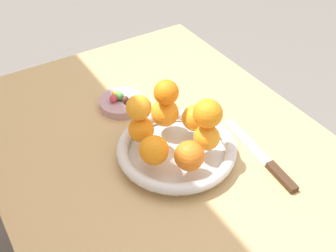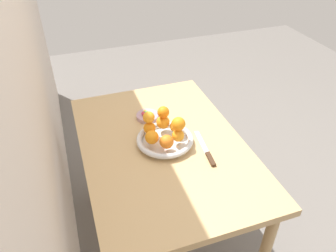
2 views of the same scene
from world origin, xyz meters
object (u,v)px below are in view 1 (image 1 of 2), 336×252
(orange_7, at_px, (208,114))
(candy_ball_1, at_px, (120,96))
(fruit_bowl, at_px, (176,149))
(orange_1, at_px, (189,156))
(orange_8, at_px, (166,92))
(candy_ball_2, at_px, (116,95))
(orange_4, at_px, (165,113))
(orange_6, at_px, (139,108))
(orange_3, at_px, (195,118))
(knife, at_px, (265,159))
(candy_ball_3, at_px, (125,100))
(orange_5, at_px, (141,130))
(orange_2, at_px, (207,137))
(candy_dish, at_px, (122,103))
(candy_ball_0, at_px, (113,99))
(orange_0, at_px, (154,150))
(candy_ball_4, at_px, (131,101))

(orange_7, relative_size, candy_ball_1, 2.94)
(fruit_bowl, distance_m, orange_1, 0.09)
(orange_8, height_order, candy_ball_2, orange_8)
(orange_4, distance_m, orange_6, 0.09)
(orange_3, height_order, knife, orange_3)
(candy_ball_1, bearing_deg, orange_7, -164.75)
(orange_1, distance_m, candy_ball_3, 0.29)
(candy_ball_2, bearing_deg, orange_4, -166.43)
(orange_1, bearing_deg, orange_3, -40.33)
(orange_5, height_order, candy_ball_1, orange_5)
(candy_ball_3, bearing_deg, orange_7, -164.94)
(orange_2, relative_size, candy_ball_3, 3.09)
(orange_3, relative_size, candy_ball_2, 3.15)
(orange_8, bearing_deg, orange_2, -163.18)
(orange_1, bearing_deg, orange_8, -12.82)
(fruit_bowl, height_order, orange_7, orange_7)
(orange_3, distance_m, orange_8, 0.09)
(fruit_bowl, distance_m, orange_8, 0.13)
(candy_dish, xyz_separation_m, orange_7, (-0.27, -0.07, 0.12))
(fruit_bowl, relative_size, candy_ball_0, 13.36)
(orange_0, height_order, orange_8, orange_8)
(orange_7, bearing_deg, candy_ball_4, 13.19)
(orange_0, relative_size, knife, 0.25)
(orange_1, height_order, candy_ball_4, orange_1)
(orange_0, xyz_separation_m, candy_ball_0, (0.26, -0.03, -0.04))
(orange_2, bearing_deg, orange_5, 47.81)
(candy_ball_3, bearing_deg, candy_ball_1, 17.71)
(orange_2, bearing_deg, fruit_bowl, 47.81)
(candy_ball_4, bearing_deg, knife, -152.88)
(candy_dish, xyz_separation_m, candy_ball_0, (0.00, 0.02, 0.02))
(orange_2, xyz_separation_m, orange_5, (0.10, 0.11, 0.00))
(orange_1, xyz_separation_m, orange_6, (0.13, 0.04, 0.05))
(orange_3, bearing_deg, knife, -145.40)
(candy_dish, relative_size, candy_ball_4, 7.92)
(orange_5, distance_m, candy_ball_1, 0.19)
(orange_1, relative_size, orange_5, 1.10)
(orange_1, xyz_separation_m, candy_ball_3, (0.29, -0.00, -0.04))
(fruit_bowl, height_order, candy_ball_1, candy_ball_1)
(orange_7, height_order, knife, orange_7)
(orange_7, bearing_deg, fruit_bowl, 53.59)
(candy_ball_0, bearing_deg, orange_4, -160.89)
(orange_6, distance_m, orange_8, 0.08)
(orange_6, height_order, orange_7, orange_7)
(orange_2, distance_m, orange_4, 0.12)
(orange_2, bearing_deg, candy_ball_0, 17.97)
(orange_1, distance_m, candy_ball_4, 0.29)
(fruit_bowl, height_order, candy_ball_3, same)
(orange_3, height_order, candy_ball_0, orange_3)
(candy_ball_2, height_order, candy_ball_4, candy_ball_2)
(orange_8, bearing_deg, orange_7, -160.86)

